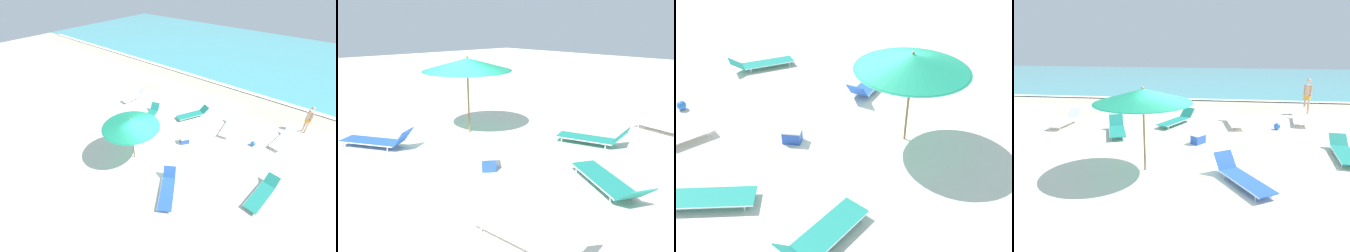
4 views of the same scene
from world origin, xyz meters
The scene contains 8 objects.
ground_plane centered at (0.00, 0.01, -0.08)m, with size 60.00×60.00×0.16m.
beach_umbrella centered at (-1.20, -0.64, 2.19)m, with size 2.79×2.79×2.46m.
sun_lounger_beside_umbrella centered at (-5.79, 3.78, 0.22)m, with size 0.80×2.03×0.60m.
sun_lounger_near_water_left centered at (-3.14, 2.74, 0.22)m, with size 1.26×2.09×0.60m.
sun_lounger_mid_beach_solo centered at (1.56, -1.28, 0.22)m, with size 1.65×2.13×0.61m.
sun_lounger_mid_beach_pair_a centered at (-1.00, 4.53, 0.21)m, with size 1.54×2.26×0.55m.
sun_lounger_mid_beach_pair_b centered at (1.54, 4.70, 0.22)m, with size 0.90×2.10×0.60m.
cooler_box centered at (0.16, 1.97, 0.19)m, with size 0.58×0.61×0.37m.
Camera 2 is at (4.81, 7.64, 3.36)m, focal length 35.00 mm.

